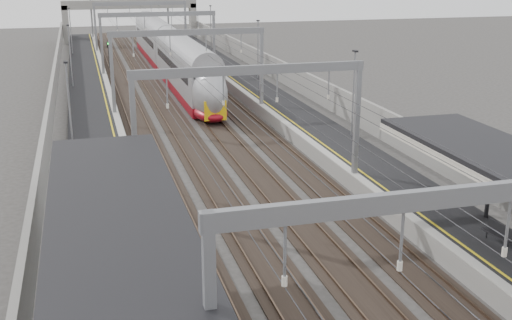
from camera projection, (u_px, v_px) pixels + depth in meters
platform_left at (93, 112)px, 55.36m from camera, size 4.00×120.00×1.00m
platform_right at (270, 101)px, 59.42m from camera, size 4.00×120.00×1.00m
tracks at (185, 111)px, 57.52m from camera, size 11.40×140.00×0.20m
overhead_line at (172, 35)px, 61.82m from camera, size 13.00×140.00×6.60m
canopy_left at (131, 302)px, 15.30m from camera, size 4.40×30.00×4.24m
overbridge at (130, 10)px, 106.64m from camera, size 22.00×2.20×6.90m
wall_left at (53, 101)px, 54.23m from camera, size 0.30×120.00×3.20m
wall_right at (303, 88)px, 59.90m from camera, size 0.30×120.00×3.20m
train at (171, 58)px, 74.10m from camera, size 2.90×52.83×4.58m
bench at (500, 232)px, 28.07m from camera, size 0.62×1.75×0.88m
signal_green at (109, 50)px, 79.45m from camera, size 0.32×0.32×3.48m
signal_red_near at (178, 50)px, 79.64m from camera, size 0.32×0.32×3.48m
signal_red_far at (188, 44)px, 85.97m from camera, size 0.32×0.32×3.48m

